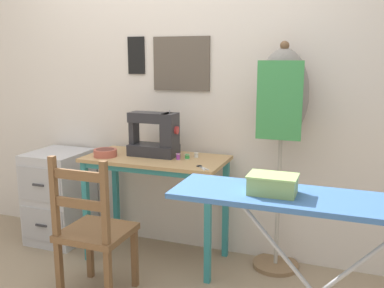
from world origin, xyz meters
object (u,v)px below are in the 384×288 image
at_px(sewing_machine, 156,136).
at_px(thread_spool_near_machine, 178,157).
at_px(dress_form, 282,106).
at_px(ironing_board, 321,209).
at_px(thread_spool_far_edge, 196,155).
at_px(storage_box, 273,184).
at_px(thread_spool_mid_table, 187,157).
at_px(scissors, 201,167).
at_px(fabric_bowl, 105,153).
at_px(filing_cabinet, 60,196).
at_px(wooden_chair, 94,232).

distance_m(sewing_machine, thread_spool_near_machine, 0.24).
distance_m(dress_form, ironing_board, 1.13).
bearing_deg(dress_form, thread_spool_far_edge, -173.05).
bearing_deg(ironing_board, sewing_machine, 142.87).
bearing_deg(dress_form, storage_box, -82.76).
distance_m(thread_spool_mid_table, storage_box, 1.19).
xyz_separation_m(thread_spool_near_machine, dress_form, (0.67, 0.18, 0.36)).
relative_size(thread_spool_near_machine, thread_spool_mid_table, 1.11).
xyz_separation_m(sewing_machine, thread_spool_mid_table, (0.24, -0.01, -0.13)).
bearing_deg(scissors, dress_form, 35.68).
distance_m(thread_spool_near_machine, dress_form, 0.78).
xyz_separation_m(dress_form, ironing_board, (0.34, -1.03, -0.31)).
bearing_deg(sewing_machine, fabric_bowl, -156.18).
relative_size(filing_cabinet, dress_form, 0.47).
xyz_separation_m(thread_spool_far_edge, ironing_board, (0.91, -0.96, 0.05)).
height_order(thread_spool_far_edge, filing_cabinet, thread_spool_far_edge).
distance_m(sewing_machine, dress_form, 0.90).
xyz_separation_m(wooden_chair, dress_form, (0.98, 0.77, 0.72)).
height_order(thread_spool_near_machine, wooden_chair, wooden_chair).
height_order(fabric_bowl, thread_spool_near_machine, fabric_bowl).
height_order(scissors, filing_cabinet, scissors).
height_order(thread_spool_far_edge, storage_box, storage_box).
relative_size(thread_spool_far_edge, storage_box, 0.17).
xyz_separation_m(fabric_bowl, ironing_board, (1.53, -0.76, 0.04)).
bearing_deg(thread_spool_far_edge, sewing_machine, -169.50).
xyz_separation_m(thread_spool_far_edge, dress_form, (0.58, 0.07, 0.36)).
height_order(sewing_machine, filing_cabinet, sewing_machine).
relative_size(thread_spool_mid_table, dress_form, 0.03).
bearing_deg(storage_box, thread_spool_far_edge, 126.01).
bearing_deg(wooden_chair, filing_cabinet, 139.35).
bearing_deg(thread_spool_far_edge, storage_box, -53.99).
relative_size(thread_spool_near_machine, wooden_chair, 0.05).
xyz_separation_m(fabric_bowl, thread_spool_far_edge, (0.62, 0.20, -0.01)).
bearing_deg(wooden_chair, thread_spool_mid_table, 60.22).
bearing_deg(scissors, filing_cabinet, 171.41).
distance_m(fabric_bowl, thread_spool_far_edge, 0.65).
xyz_separation_m(fabric_bowl, dress_form, (1.19, 0.27, 0.35)).
bearing_deg(sewing_machine, ironing_board, -37.13).
relative_size(fabric_bowl, thread_spool_far_edge, 4.67).
distance_m(fabric_bowl, dress_form, 1.27).
relative_size(sewing_machine, storage_box, 1.71).
distance_m(sewing_machine, fabric_bowl, 0.38).
bearing_deg(scissors, ironing_board, -41.86).
distance_m(scissors, filing_cabinet, 1.35).
bearing_deg(storage_box, thread_spool_near_machine, 132.90).
bearing_deg(filing_cabinet, thread_spool_near_machine, -2.90).
height_order(sewing_machine, scissors, sewing_machine).
relative_size(sewing_machine, scissors, 3.21).
distance_m(sewing_machine, wooden_chair, 0.82).
bearing_deg(sewing_machine, scissors, -26.07).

